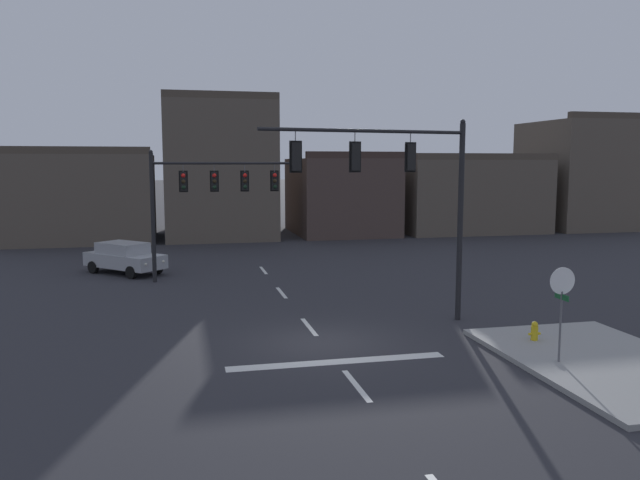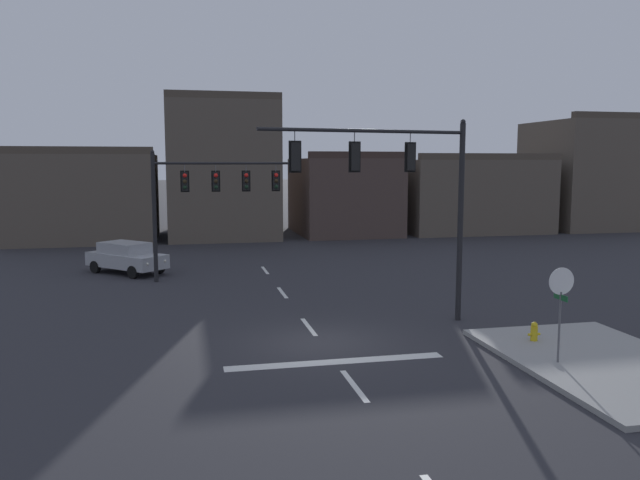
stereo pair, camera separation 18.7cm
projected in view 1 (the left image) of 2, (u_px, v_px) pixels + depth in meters
ground_plane at (322, 343)px, 20.12m from camera, size 400.00×400.00×0.00m
sidewalk_near_corner at (607, 363)px, 17.84m from camera, size 5.00×8.00×0.15m
stop_bar_paint at (337, 362)px, 18.18m from camera, size 6.40×0.50×0.01m
lane_centreline at (309, 327)px, 22.05m from camera, size 0.16×26.40×0.01m
signal_mast_near_side at (402, 181)px, 21.66m from camera, size 7.49×1.18×7.21m
signal_mast_far_side at (204, 191)px, 30.35m from camera, size 6.82×0.36×6.29m
stop_sign at (562, 292)px, 17.50m from camera, size 0.76×0.64×2.83m
car_lot_nearside at (124, 257)px, 32.62m from camera, size 4.37×4.40×1.61m
fire_hydrant at (534, 335)px, 19.85m from camera, size 0.40×0.30×0.75m
building_row at (344, 184)px, 51.17m from camera, size 50.71×11.05×10.64m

